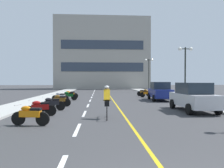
{
  "coord_description": "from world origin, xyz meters",
  "views": [
    {
      "loc": [
        -1.13,
        -2.37,
        1.95
      ],
      "look_at": [
        0.35,
        21.47,
        1.56
      ],
      "focal_mm": 33.49,
      "sensor_mm": 36.0,
      "label": 1
    }
  ],
  "objects_px": {
    "motorcycle_2": "(30,115)",
    "motorcycle_6": "(60,97)",
    "motorcycle_5": "(60,100)",
    "motorcycle_10": "(144,92)",
    "street_lamp_mid": "(185,61)",
    "street_lamp_far": "(149,68)",
    "motorcycle_7": "(68,96)",
    "motorcycle_9": "(147,93)",
    "motorcycle_3": "(40,108)",
    "motorcycle_8": "(70,94)",
    "cyclist_rider": "(107,101)",
    "motorcycle_4": "(52,104)",
    "parked_car_mid": "(160,91)",
    "parked_car_near": "(193,97)"
  },
  "relations": [
    {
      "from": "motorcycle_2",
      "to": "motorcycle_6",
      "type": "distance_m",
      "value": 10.18
    },
    {
      "from": "motorcycle_5",
      "to": "motorcycle_10",
      "type": "distance_m",
      "value": 13.2
    },
    {
      "from": "motorcycle_2",
      "to": "motorcycle_6",
      "type": "bearing_deg",
      "value": 93.29
    },
    {
      "from": "street_lamp_mid",
      "to": "motorcycle_6",
      "type": "bearing_deg",
      "value": -177.67
    },
    {
      "from": "motorcycle_5",
      "to": "street_lamp_far",
      "type": "bearing_deg",
      "value": 58.72
    },
    {
      "from": "motorcycle_5",
      "to": "motorcycle_10",
      "type": "height_order",
      "value": "same"
    },
    {
      "from": "motorcycle_2",
      "to": "motorcycle_5",
      "type": "distance_m",
      "value": 6.85
    },
    {
      "from": "motorcycle_7",
      "to": "motorcycle_9",
      "type": "bearing_deg",
      "value": 20.98
    },
    {
      "from": "motorcycle_3",
      "to": "motorcycle_8",
      "type": "relative_size",
      "value": 1.0
    },
    {
      "from": "motorcycle_10",
      "to": "cyclist_rider",
      "type": "height_order",
      "value": "cyclist_rider"
    },
    {
      "from": "cyclist_rider",
      "to": "motorcycle_4",
      "type": "bearing_deg",
      "value": 140.38
    },
    {
      "from": "street_lamp_far",
      "to": "cyclist_rider",
      "type": "bearing_deg",
      "value": -108.38
    },
    {
      "from": "motorcycle_4",
      "to": "motorcycle_8",
      "type": "xyz_separation_m",
      "value": [
        -0.06,
        8.96,
        0.0
      ]
    },
    {
      "from": "parked_car_mid",
      "to": "motorcycle_8",
      "type": "height_order",
      "value": "parked_car_mid"
    },
    {
      "from": "motorcycle_7",
      "to": "cyclist_rider",
      "type": "height_order",
      "value": "cyclist_rider"
    },
    {
      "from": "street_lamp_far",
      "to": "parked_car_mid",
      "type": "bearing_deg",
      "value": -99.29
    },
    {
      "from": "motorcycle_2",
      "to": "motorcycle_7",
      "type": "height_order",
      "value": "same"
    },
    {
      "from": "parked_car_near",
      "to": "motorcycle_6",
      "type": "height_order",
      "value": "parked_car_near"
    },
    {
      "from": "motorcycle_10",
      "to": "motorcycle_3",
      "type": "bearing_deg",
      "value": -121.35
    },
    {
      "from": "motorcycle_6",
      "to": "motorcycle_8",
      "type": "bearing_deg",
      "value": 81.81
    },
    {
      "from": "street_lamp_far",
      "to": "motorcycle_4",
      "type": "xyz_separation_m",
      "value": [
        -11.44,
        -21.19,
        -3.64
      ]
    },
    {
      "from": "street_lamp_far",
      "to": "motorcycle_3",
      "type": "xyz_separation_m",
      "value": [
        -11.6,
        -23.29,
        -3.64
      ]
    },
    {
      "from": "motorcycle_2",
      "to": "motorcycle_9",
      "type": "relative_size",
      "value": 1.0
    },
    {
      "from": "street_lamp_mid",
      "to": "motorcycle_7",
      "type": "xyz_separation_m",
      "value": [
        -11.41,
        0.91,
        -3.38
      ]
    },
    {
      "from": "motorcycle_4",
      "to": "motorcycle_7",
      "type": "height_order",
      "value": "same"
    },
    {
      "from": "motorcycle_3",
      "to": "cyclist_rider",
      "type": "height_order",
      "value": "cyclist_rider"
    },
    {
      "from": "motorcycle_7",
      "to": "motorcycle_3",
      "type": "bearing_deg",
      "value": -91.13
    },
    {
      "from": "parked_car_mid",
      "to": "motorcycle_6",
      "type": "distance_m",
      "value": 9.66
    },
    {
      "from": "motorcycle_8",
      "to": "motorcycle_10",
      "type": "height_order",
      "value": "same"
    },
    {
      "from": "motorcycle_6",
      "to": "motorcycle_10",
      "type": "relative_size",
      "value": 0.99
    },
    {
      "from": "motorcycle_2",
      "to": "motorcycle_10",
      "type": "relative_size",
      "value": 1.01
    },
    {
      "from": "motorcycle_3",
      "to": "cyclist_rider",
      "type": "relative_size",
      "value": 0.95
    },
    {
      "from": "motorcycle_3",
      "to": "motorcycle_4",
      "type": "height_order",
      "value": "same"
    },
    {
      "from": "parked_car_near",
      "to": "motorcycle_6",
      "type": "xyz_separation_m",
      "value": [
        -9.56,
        6.43,
        -0.44
      ]
    },
    {
      "from": "motorcycle_5",
      "to": "motorcycle_9",
      "type": "xyz_separation_m",
      "value": [
        8.6,
        8.03,
        0.0
      ]
    },
    {
      "from": "parked_car_mid",
      "to": "motorcycle_7",
      "type": "relative_size",
      "value": 2.54
    },
    {
      "from": "parked_car_near",
      "to": "motorcycle_3",
      "type": "bearing_deg",
      "value": -171.11
    },
    {
      "from": "motorcycle_9",
      "to": "cyclist_rider",
      "type": "xyz_separation_m",
      "value": [
        -5.21,
        -13.35,
        0.41
      ]
    },
    {
      "from": "motorcycle_8",
      "to": "motorcycle_3",
      "type": "bearing_deg",
      "value": -90.47
    },
    {
      "from": "street_lamp_far",
      "to": "motorcycle_10",
      "type": "bearing_deg",
      "value": -107.4
    },
    {
      "from": "motorcycle_7",
      "to": "street_lamp_mid",
      "type": "bearing_deg",
      "value": -4.58
    },
    {
      "from": "street_lamp_far",
      "to": "motorcycle_3",
      "type": "bearing_deg",
      "value": -116.47
    },
    {
      "from": "cyclist_rider",
      "to": "motorcycle_2",
      "type": "bearing_deg",
      "value": -155.66
    },
    {
      "from": "street_lamp_mid",
      "to": "cyclist_rider",
      "type": "bearing_deg",
      "value": -131.21
    },
    {
      "from": "street_lamp_far",
      "to": "motorcycle_4",
      "type": "distance_m",
      "value": 24.36
    },
    {
      "from": "parked_car_mid",
      "to": "motorcycle_2",
      "type": "height_order",
      "value": "parked_car_mid"
    },
    {
      "from": "street_lamp_mid",
      "to": "motorcycle_7",
      "type": "height_order",
      "value": "street_lamp_mid"
    },
    {
      "from": "motorcycle_6",
      "to": "motorcycle_7",
      "type": "height_order",
      "value": "same"
    },
    {
      "from": "parked_car_near",
      "to": "motorcycle_3",
      "type": "relative_size",
      "value": 2.52
    },
    {
      "from": "street_lamp_far",
      "to": "motorcycle_5",
      "type": "relative_size",
      "value": 3.27
    }
  ]
}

